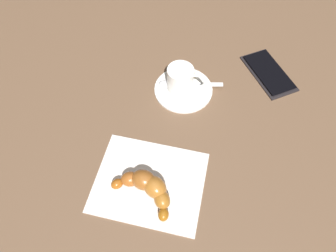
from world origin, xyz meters
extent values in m
plane|color=brown|center=(0.00, 0.00, 0.00)|extent=(1.80, 1.80, 0.00)
cylinder|color=white|center=(0.09, -0.01, 0.00)|extent=(0.13, 0.13, 0.01)
cylinder|color=white|center=(0.10, -0.01, 0.04)|extent=(0.06, 0.06, 0.05)
cylinder|color=black|center=(0.10, -0.01, 0.04)|extent=(0.05, 0.05, 0.00)
torus|color=white|center=(0.09, -0.04, 0.04)|extent=(0.02, 0.04, 0.04)
cube|color=silver|center=(0.10, -0.04, 0.01)|extent=(0.01, 0.12, 0.00)
ellipsoid|color=silver|center=(0.10, 0.03, 0.01)|extent=(0.02, 0.03, 0.01)
cube|color=tan|center=(0.13, -0.01, 0.01)|extent=(0.02, 0.06, 0.01)
cube|color=silver|center=(-0.13, 0.05, 0.00)|extent=(0.20, 0.23, 0.00)
ellipsoid|color=#905313|center=(-0.19, 0.02, 0.01)|extent=(0.02, 0.02, 0.02)
ellipsoid|color=#985D20|center=(-0.17, 0.02, 0.02)|extent=(0.04, 0.04, 0.03)
ellipsoid|color=#9C5E23|center=(-0.14, 0.04, 0.02)|extent=(0.06, 0.06, 0.03)
ellipsoid|color=brown|center=(-0.13, 0.06, 0.02)|extent=(0.05, 0.06, 0.03)
ellipsoid|color=#944E1E|center=(-0.13, 0.08, 0.02)|extent=(0.03, 0.04, 0.03)
ellipsoid|color=#944D15|center=(-0.14, 0.11, 0.01)|extent=(0.03, 0.03, 0.02)
cube|color=black|center=(0.15, -0.21, 0.00)|extent=(0.16, 0.12, 0.01)
cube|color=black|center=(0.15, -0.21, 0.01)|extent=(0.14, 0.11, 0.00)
camera|label=1|loc=(-0.33, 0.01, 0.53)|focal=31.98mm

